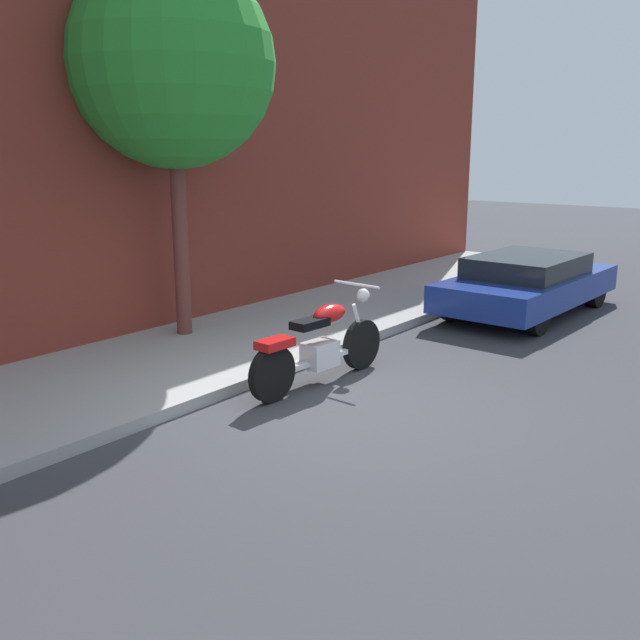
{
  "coord_description": "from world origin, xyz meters",
  "views": [
    {
      "loc": [
        -5.95,
        -4.35,
        2.81
      ],
      "look_at": [
        0.55,
        0.7,
        0.8
      ],
      "focal_mm": 39.86,
      "sensor_mm": 36.0,
      "label": 1
    }
  ],
  "objects": [
    {
      "name": "street_tree",
      "position": [
        0.83,
        3.44,
        3.9
      ],
      "size": [
        2.82,
        2.82,
        5.32
      ],
      "color": "brown",
      "rests_on": "ground"
    },
    {
      "name": "motorcycle",
      "position": [
        0.55,
        0.7,
        0.48
      ],
      "size": [
        2.3,
        0.7,
        1.15
      ],
      "color": "black",
      "rests_on": "ground"
    },
    {
      "name": "sidewalk",
      "position": [
        0.0,
        2.64,
        0.07
      ],
      "size": [
        22.34,
        2.83,
        0.14
      ],
      "primitive_type": "cube",
      "color": "#9B9B9B",
      "rests_on": "ground"
    },
    {
      "name": "ground_plane",
      "position": [
        0.0,
        0.0,
        0.0
      ],
      "size": [
        60.0,
        60.0,
        0.0
      ],
      "primitive_type": "plane",
      "color": "#38383D"
    },
    {
      "name": "parked_car_blue",
      "position": [
        5.71,
        0.18,
        0.55
      ],
      "size": [
        4.07,
        1.83,
        1.03
      ],
      "color": "black",
      "rests_on": "ground"
    },
    {
      "name": "building_facade",
      "position": [
        0.0,
        4.31,
        3.62
      ],
      "size": [
        22.34,
        0.5,
        7.23
      ],
      "primitive_type": "cube",
      "color": "maroon",
      "rests_on": "ground"
    }
  ]
}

